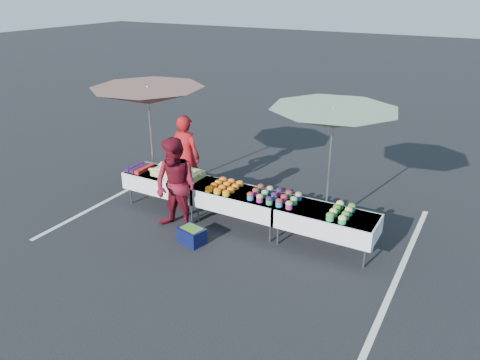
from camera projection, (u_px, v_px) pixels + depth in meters
The scene contains 17 objects.
ground at pixel (240, 225), 9.52m from camera, with size 80.00×80.00×0.00m, color black.
stripe_left at pixel (121, 193), 10.97m from camera, with size 0.10×5.00×0.00m, color silver.
stripe_right at pixel (401, 268), 8.08m from camera, with size 0.10×5.00×0.00m, color silver.
table_left at pixel (168, 182), 10.11m from camera, with size 1.86×0.81×0.75m.
table_center at pixel (240, 199), 9.30m from camera, with size 1.86×0.81×0.75m.
table_right at pixel (326, 220), 8.49m from camera, with size 1.86×0.81×0.75m.
berry_punnets at pixel (140, 168), 10.30m from camera, with size 0.40×0.54×0.08m.
corn_pile at pixel (177, 172), 9.94m from camera, with size 1.16×0.57×0.26m.
plastic_bags at pixel (170, 181), 9.66m from camera, with size 0.30×0.25×0.05m, color white.
carrot_bowls at pixel (225, 186), 9.36m from camera, with size 0.55×0.69×0.11m.
potato_cups at pixel (274, 196), 8.86m from camera, with size 0.94×0.58×0.16m.
bean_baskets at pixel (341, 212), 8.27m from camera, with size 0.36×0.68×0.15m.
vendor at pixel (186, 156), 10.55m from camera, with size 0.69×0.45×1.89m, color maroon.
customer at pixel (176, 186), 9.00m from camera, with size 0.92×0.72×1.89m, color maroon.
umbrella_left at pixel (148, 97), 10.08m from camera, with size 2.96×2.96×2.53m.
umbrella_right at pixel (333, 119), 8.61m from camera, with size 2.83×2.83×2.47m.
storage_bin at pixel (192, 235), 8.82m from camera, with size 0.55×0.45×0.32m.
Camera 1 is at (4.12, -7.33, 4.57)m, focal length 35.00 mm.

